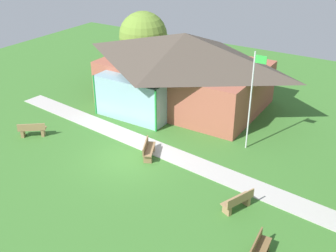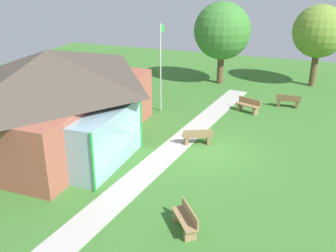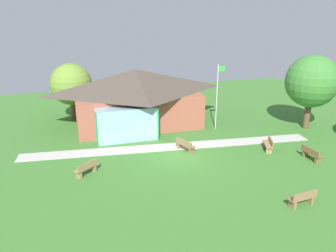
{
  "view_description": "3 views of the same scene",
  "coord_description": "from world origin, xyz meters",
  "views": [
    {
      "loc": [
        11.04,
        -13.91,
        10.95
      ],
      "look_at": [
        0.74,
        2.55,
        0.98
      ],
      "focal_mm": 43.62,
      "sensor_mm": 36.0,
      "label": 1
    },
    {
      "loc": [
        -16.58,
        -4.26,
        8.4
      ],
      "look_at": [
        -0.9,
        1.69,
        1.47
      ],
      "focal_mm": 42.19,
      "sensor_mm": 36.0,
      "label": 2
    },
    {
      "loc": [
        -6.52,
        -19.04,
        9.14
      ],
      "look_at": [
        -0.07,
        2.22,
        1.4
      ],
      "focal_mm": 35.47,
      "sensor_mm": 36.0,
      "label": 3
    }
  ],
  "objects": [
    {
      "name": "bench_mid_right",
      "position": [
        6.26,
        -0.79,
        0.4
      ],
      "size": [
        0.98,
        1.55,
        0.84
      ],
      "rotation": [
        0.0,
        0.0,
        1.18
      ],
      "color": "#9E7A51",
      "rests_on": "ground_plane"
    },
    {
      "name": "pavilion",
      "position": [
        -1.31,
        7.55,
        2.4
      ],
      "size": [
        10.93,
        8.26,
        4.62
      ],
      "color": "#A35642",
      "rests_on": "ground_plane"
    },
    {
      "name": "footpath",
      "position": [
        0.0,
        1.69,
        0.01
      ],
      "size": [
        20.63,
        3.5,
        0.03
      ],
      "primitive_type": "cube",
      "rotation": [
        0.0,
        0.0,
        -0.11
      ],
      "color": "#BCB7B2",
      "rests_on": "ground_plane"
    },
    {
      "name": "flagpole",
      "position": [
        4.62,
        4.24,
        2.92
      ],
      "size": [
        0.64,
        0.08,
        5.28
      ],
      "color": "silver",
      "rests_on": "ground_plane"
    },
    {
      "name": "bench_rear_near_path",
      "position": [
        0.7,
        0.72,
        0.4
      ],
      "size": [
        1.04,
        1.54,
        0.84
      ],
      "rotation": [
        0.0,
        0.0,
        5.16
      ],
      "color": "olive",
      "rests_on": "ground_plane"
    },
    {
      "name": "tree_east_hedge",
      "position": [
        11.81,
        2.33,
        3.87
      ],
      "size": [
        4.11,
        4.11,
        5.95
      ],
      "color": "brown",
      "rests_on": "ground_plane"
    },
    {
      "name": "tree_far_east",
      "position": [
        13.55,
        -4.22,
        3.94
      ],
      "size": [
        3.7,
        3.7,
        5.82
      ],
      "color": "brown",
      "rests_on": "ground_plane"
    },
    {
      "name": "ground_plane",
      "position": [
        0.0,
        0.0,
        0.0
      ],
      "size": [
        44.0,
        44.0,
        0.0
      ],
      "primitive_type": "plane",
      "color": "#3D752D"
    },
    {
      "name": "bench_lawn_far_right",
      "position": [
        8.02,
        -2.98,
        0.4
      ],
      "size": [
        0.55,
        1.53,
        0.84
      ],
      "rotation": [
        0.0,
        0.0,
        4.78
      ],
      "color": "brown",
      "rests_on": "ground_plane"
    },
    {
      "name": "bench_mid_left",
      "position": [
        -6.01,
        -0.9,
        0.4
      ],
      "size": [
        1.45,
        1.27,
        0.84
      ],
      "rotation": [
        0.0,
        0.0,
        0.67
      ],
      "color": "#9E7A51",
      "rests_on": "ground_plane"
    }
  ]
}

